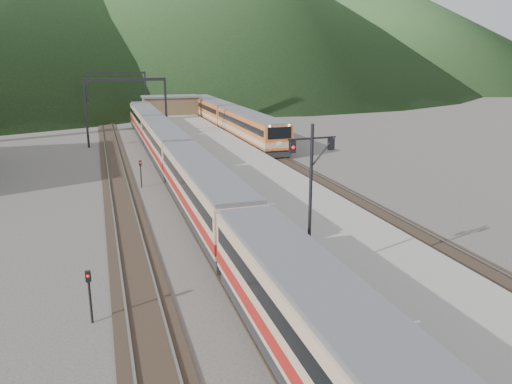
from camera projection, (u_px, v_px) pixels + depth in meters
name	position (u px, v px, depth m)	size (l,w,h in m)	color
track_main	(170.00, 169.00, 47.54)	(2.60, 200.00, 0.23)	black
track_far	(116.00, 173.00, 46.09)	(2.60, 200.00, 0.23)	black
track_second	(283.00, 162.00, 50.88)	(2.60, 200.00, 0.23)	black
platform	(232.00, 165.00, 47.22)	(8.00, 100.00, 1.00)	gray
gantry_near	(126.00, 99.00, 59.05)	(9.55, 0.25, 8.00)	black
gantry_far	(117.00, 87.00, 82.05)	(9.55, 0.25, 8.00)	black
station_shed	(171.00, 105.00, 83.46)	(9.40, 4.40, 3.10)	brown
hill_c	(355.00, 23.00, 229.28)	(160.00, 160.00, 50.00)	#21421C
main_train	(180.00, 162.00, 41.49)	(2.79, 76.48, 3.40)	tan
second_train	(228.00, 117.00, 70.93)	(3.11, 42.31, 3.80)	#C35F28
signal_mast	(311.00, 186.00, 21.12)	(2.20, 0.31, 6.81)	black
short_signal_b	(141.00, 170.00, 40.79)	(0.23, 0.18, 2.27)	black
short_signal_c	(89.00, 290.00, 19.93)	(0.24, 0.19, 2.27)	black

